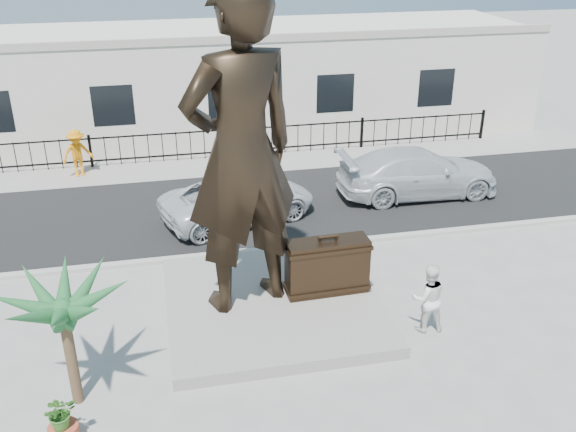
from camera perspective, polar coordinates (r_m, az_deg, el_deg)
name	(u,v)px	position (r m, az deg, el deg)	size (l,w,h in m)	color
ground	(306,342)	(15.11, 1.63, -11.12)	(100.00, 100.00, 0.00)	#9E9991
street	(251,204)	(21.93, -3.31, 1.11)	(40.00, 7.00, 0.01)	black
curb	(270,250)	(18.81, -1.61, -3.00)	(40.00, 0.25, 0.12)	#A5A399
far_sidewalk	(235,163)	(25.60, -4.74, 4.70)	(40.00, 2.50, 0.02)	#9E9991
plinth	(273,304)	(16.14, -1.37, -7.83)	(5.20, 5.20, 0.30)	gray
fence	(232,143)	(26.15, -5.03, 6.51)	(22.00, 0.10, 1.20)	black
building	(218,80)	(29.73, -6.25, 11.96)	(28.00, 7.00, 4.40)	silver
statue	(241,153)	(14.39, -4.21, 5.58)	(2.79, 1.83, 7.66)	black
suitcase	(327,266)	(16.03, 3.51, -4.49)	(2.04, 0.65, 1.44)	black
tourist	(428,298)	(15.39, 12.33, -7.12)	(0.84, 0.66, 1.73)	white
car_white	(239,199)	(20.57, -4.42, 1.50)	(2.29, 4.97, 1.38)	silver
car_silver	(418,172)	(22.80, 11.47, 3.83)	(2.28, 5.62, 1.63)	silver
worker	(77,153)	(25.21, -18.22, 5.34)	(1.15, 0.66, 1.78)	orange
palm_tree	(79,401)	(14.22, -18.10, -15.32)	(1.80, 1.80, 3.20)	#1E5429
shrub	(60,413)	(12.91, -19.60, -16.14)	(0.59, 0.51, 0.65)	#346821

